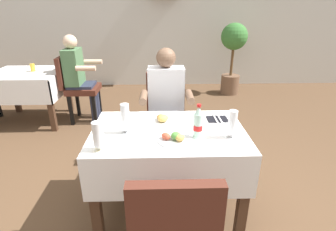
{
  "coord_description": "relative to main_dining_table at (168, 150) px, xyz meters",
  "views": [
    {
      "loc": [
        0.07,
        -1.77,
        1.64
      ],
      "look_at": [
        0.13,
        0.14,
        0.83
      ],
      "focal_mm": 28.04,
      "sensor_mm": 36.0,
      "label": 1
    }
  ],
  "objects": [
    {
      "name": "background_table_tumbler",
      "position": [
        -1.88,
        1.96,
        0.23
      ],
      "size": [
        0.06,
        0.06,
        0.11
      ],
      "primitive_type": "cylinder",
      "color": "gold",
      "rests_on": "background_dining_table"
    },
    {
      "name": "beer_glass_left",
      "position": [
        -0.32,
        -0.04,
        0.3
      ],
      "size": [
        0.07,
        0.07,
        0.23
      ],
      "color": "white",
      "rests_on": "main_dining_table"
    },
    {
      "name": "back_wall",
      "position": [
        -0.13,
        3.86,
        0.98
      ],
      "size": [
        11.0,
        0.12,
        3.1
      ],
      "primitive_type": "cube",
      "color": "silver",
      "rests_on": "ground"
    },
    {
      "name": "beer_glass_right",
      "position": [
        0.45,
        -0.14,
        0.29
      ],
      "size": [
        0.07,
        0.07,
        0.21
      ],
      "color": "white",
      "rests_on": "main_dining_table"
    },
    {
      "name": "plate_far_diner",
      "position": [
        -0.05,
        0.16,
        0.2
      ],
      "size": [
        0.24,
        0.24,
        0.07
      ],
      "color": "white",
      "rests_on": "main_dining_table"
    },
    {
      "name": "background_chair_right",
      "position": [
        -1.28,
        1.92,
        -0.02
      ],
      "size": [
        0.5,
        0.44,
        0.97
      ],
      "color": "#4C2319",
      "rests_on": "ground"
    },
    {
      "name": "napkin_cutlery_set",
      "position": [
        0.42,
        0.19,
        0.18
      ],
      "size": [
        0.17,
        0.19,
        0.01
      ],
      "color": "black",
      "rests_on": "main_dining_table"
    },
    {
      "name": "plate_near_camera",
      "position": [
        0.04,
        -0.17,
        0.2
      ],
      "size": [
        0.25,
        0.25,
        0.07
      ],
      "color": "white",
      "rests_on": "main_dining_table"
    },
    {
      "name": "beer_glass_middle",
      "position": [
        -0.46,
        -0.29,
        0.28
      ],
      "size": [
        0.07,
        0.07,
        0.2
      ],
      "color": "white",
      "rests_on": "main_dining_table"
    },
    {
      "name": "chair_near_camera_side",
      "position": [
        -0.0,
        -0.78,
        -0.02
      ],
      "size": [
        0.44,
        0.5,
        0.97
      ],
      "color": "#4C2319",
      "rests_on": "ground"
    },
    {
      "name": "background_patron",
      "position": [
        -1.23,
        1.92,
        0.14
      ],
      "size": [
        0.46,
        0.5,
        1.26
      ],
      "color": "#282D42",
      "rests_on": "ground"
    },
    {
      "name": "chair_far_diner_seat",
      "position": [
        0.0,
        0.78,
        -0.02
      ],
      "size": [
        0.44,
        0.5,
        0.97
      ],
      "color": "#4C2319",
      "rests_on": "ground"
    },
    {
      "name": "seated_diner_far",
      "position": [
        -0.0,
        0.67,
        0.14
      ],
      "size": [
        0.5,
        0.46,
        1.26
      ],
      "color": "#282D42",
      "rests_on": "ground"
    },
    {
      "name": "background_dining_table",
      "position": [
        -1.97,
        1.92,
        -0.01
      ],
      "size": [
        0.97,
        0.85,
        0.75
      ],
      "color": "white",
      "rests_on": "ground"
    },
    {
      "name": "potted_plant_corner",
      "position": [
        1.31,
        3.14,
        0.26
      ],
      "size": [
        0.49,
        0.49,
        1.33
      ],
      "color": "brown",
      "rests_on": "ground"
    },
    {
      "name": "ground_plane",
      "position": [
        -0.13,
        -0.04,
        -0.57
      ],
      "size": [
        11.0,
        11.0,
        0.0
      ],
      "primitive_type": "plane",
      "color": "brown"
    },
    {
      "name": "cola_bottle_primary",
      "position": [
        0.21,
        -0.13,
        0.29
      ],
      "size": [
        0.07,
        0.07,
        0.26
      ],
      "color": "silver",
      "rests_on": "main_dining_table"
    },
    {
      "name": "main_dining_table",
      "position": [
        0.0,
        0.0,
        0.0
      ],
      "size": [
        1.18,
        0.78,
        0.75
      ],
      "color": "white",
      "rests_on": "ground"
    }
  ]
}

